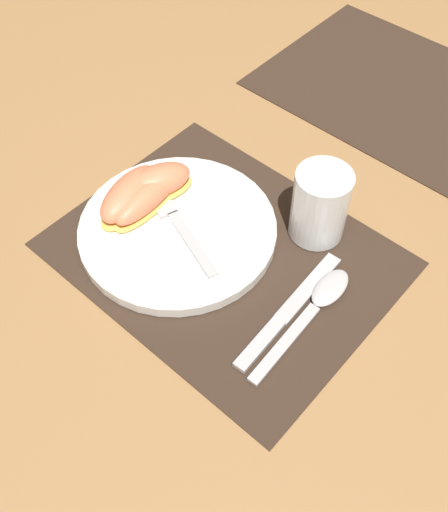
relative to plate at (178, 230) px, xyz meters
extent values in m
plane|color=#A37547|center=(0.07, 0.02, -0.01)|extent=(3.00, 3.00, 0.00)
cube|color=#38281E|center=(0.07, 0.02, -0.01)|extent=(0.42, 0.33, 0.00)
cube|color=#38281E|center=(0.05, 0.47, -0.01)|extent=(0.42, 0.33, 0.00)
cylinder|color=white|center=(0.00, 0.00, 0.00)|extent=(0.26, 0.26, 0.02)
cylinder|color=silver|center=(0.13, 0.13, 0.04)|extent=(0.07, 0.07, 0.10)
cylinder|color=#F9AD19|center=(0.13, 0.13, 0.01)|extent=(0.06, 0.06, 0.04)
cube|color=#BCBCC1|center=(0.19, -0.06, 0.00)|extent=(0.02, 0.08, 0.01)
cube|color=#BCBCC1|center=(0.18, 0.04, -0.01)|extent=(0.03, 0.12, 0.01)
cube|color=#BCBCC1|center=(0.21, -0.04, -0.01)|extent=(0.02, 0.13, 0.01)
ellipsoid|color=#BCBCC1|center=(0.20, 0.06, 0.00)|extent=(0.04, 0.07, 0.01)
cube|color=#BCBCC1|center=(0.04, -0.01, 0.01)|extent=(0.12, 0.05, 0.00)
cube|color=#BCBCC1|center=(-0.05, 0.02, 0.01)|extent=(0.08, 0.05, 0.00)
ellipsoid|color=#F7C656|center=(-0.06, 0.03, 0.01)|extent=(0.08, 0.11, 0.01)
ellipsoid|color=#F4845B|center=(-0.06, 0.03, 0.03)|extent=(0.08, 0.10, 0.04)
ellipsoid|color=#F7C656|center=(-0.05, 0.00, 0.01)|extent=(0.05, 0.13, 0.01)
ellipsoid|color=#F4845B|center=(-0.05, 0.00, 0.03)|extent=(0.05, 0.13, 0.04)
ellipsoid|color=#F7C656|center=(-0.07, -0.01, 0.01)|extent=(0.08, 0.12, 0.01)
ellipsoid|color=#F4845B|center=(-0.07, -0.01, 0.03)|extent=(0.07, 0.12, 0.04)
camera|label=1|loc=(0.38, -0.34, 0.61)|focal=42.00mm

